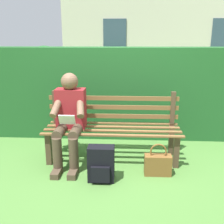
{
  "coord_description": "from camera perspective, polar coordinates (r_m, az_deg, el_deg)",
  "views": [
    {
      "loc": [
        -0.17,
        3.25,
        1.57
      ],
      "look_at": [
        0.0,
        0.1,
        0.7
      ],
      "focal_mm": 41.44,
      "sensor_mm": 36.0,
      "label": 1
    }
  ],
  "objects": [
    {
      "name": "backpack",
      "position": [
        3.02,
        -2.42,
        -11.42
      ],
      "size": [
        0.3,
        0.24,
        0.42
      ],
      "color": "black",
      "rests_on": "ground"
    },
    {
      "name": "handbag",
      "position": [
        3.22,
        10.06,
        -11.24
      ],
      "size": [
        0.32,
        0.13,
        0.4
      ],
      "color": "brown",
      "rests_on": "ground"
    },
    {
      "name": "park_bench",
      "position": [
        3.52,
        0.16,
        -3.03
      ],
      "size": [
        1.8,
        0.54,
        0.9
      ],
      "color": "#4C3828",
      "rests_on": "ground"
    },
    {
      "name": "hedge_backdrop",
      "position": [
        4.44,
        4.66,
        5.07
      ],
      "size": [
        5.95,
        0.87,
        1.6
      ],
      "color": "#1E5123",
      "rests_on": "ground"
    },
    {
      "name": "person_seated",
      "position": [
        3.36,
        -9.39,
        -1.08
      ],
      "size": [
        0.44,
        0.73,
        1.18
      ],
      "color": "maroon",
      "rests_on": "ground"
    },
    {
      "name": "building_facade",
      "position": [
        12.18,
        11.68,
        22.84
      ],
      "size": [
        8.36,
        2.84,
        6.38
      ],
      "color": "beige",
      "rests_on": "ground"
    },
    {
      "name": "ground",
      "position": [
        3.61,
        0.09,
        -10.31
      ],
      "size": [
        60.0,
        60.0,
        0.0
      ],
      "primitive_type": "plane",
      "color": "#477533"
    }
  ]
}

